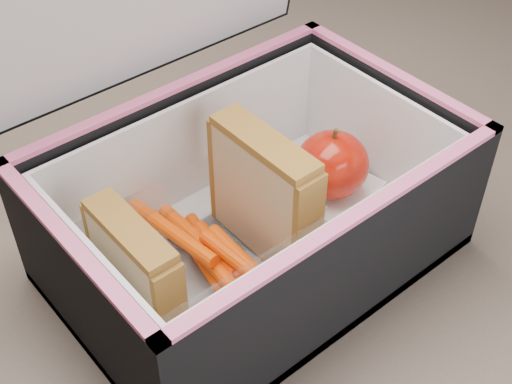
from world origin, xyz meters
The scene contains 8 objects.
kitchen_table centered at (0.00, 0.00, 0.66)m, with size 1.20×0.80×0.75m.
lunch_bag centered at (-0.06, -0.02, 0.82)m, with size 0.32×0.25×0.32m.
plastic_tub centered at (-0.11, -0.03, 0.80)m, with size 0.16×0.12×0.07m, color white, non-canonical shape.
sandwich_left centered at (-0.17, -0.03, 0.82)m, with size 0.02×0.09×0.10m.
sandwich_right centered at (-0.05, -0.03, 0.82)m, with size 0.03×0.10×0.11m.
carrot_sticks centered at (-0.10, -0.03, 0.79)m, with size 0.05×0.16×0.03m.
paper_napkin centered at (0.04, -0.02, 0.77)m, with size 0.08×0.08×0.01m, color white.
red_apple centered at (0.04, -0.02, 0.80)m, with size 0.07×0.07×0.07m.
Camera 1 is at (-0.32, -0.35, 1.20)m, focal length 50.00 mm.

